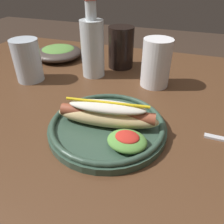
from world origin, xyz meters
TOP-DOWN VIEW (x-y plane):
  - dining_table at (0.00, 0.00)m, footprint 1.22×0.90m
  - hot_dog_plate at (0.08, -0.13)m, footprint 0.26×0.26m
  - soda_cup at (-0.01, 0.23)m, footprint 0.09×0.09m
  - water_cup at (-0.24, 0.03)m, footprint 0.08×0.08m
  - extra_cup at (0.13, 0.13)m, footprint 0.08×0.08m
  - glass_bottle at (-0.07, 0.13)m, footprint 0.07×0.07m
  - side_bowl at (-0.26, 0.23)m, footprint 0.18×0.18m

SIDE VIEW (x-z plane):
  - dining_table at x=0.00m, z-range 0.27..1.01m
  - hot_dog_plate at x=0.08m, z-range 0.72..0.80m
  - side_bowl at x=-0.26m, z-range 0.74..0.79m
  - water_cup at x=-0.24m, z-range 0.74..0.87m
  - soda_cup at x=-0.01m, z-range 0.74..0.88m
  - extra_cup at x=0.13m, z-range 0.74..0.88m
  - glass_bottle at x=-0.07m, z-range 0.72..0.95m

